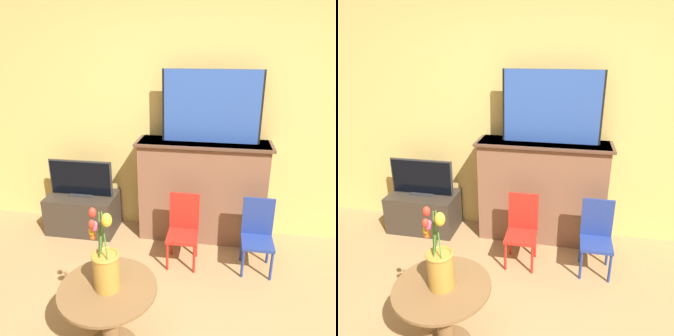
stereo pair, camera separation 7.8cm
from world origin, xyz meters
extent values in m
cube|color=#E0BC66|center=(0.00, 2.13, 1.35)|extent=(8.00, 0.06, 2.70)
cube|color=brown|center=(0.10, 1.93, 0.53)|extent=(1.27, 0.35, 1.06)
cube|color=brown|center=(0.10, 1.92, 1.04)|extent=(1.33, 0.39, 0.02)
cube|color=black|center=(0.16, 1.94, 1.40)|extent=(0.94, 0.02, 0.69)
cube|color=#2D51A8|center=(0.16, 1.93, 1.40)|extent=(0.90, 0.02, 0.69)
cube|color=#382D23|center=(-1.19, 1.86, 0.21)|extent=(0.74, 0.45, 0.42)
cube|color=#2D2D2D|center=(-1.19, 1.86, 0.42)|extent=(0.26, 0.12, 0.02)
cube|color=#2D2D2D|center=(-1.19, 1.87, 0.61)|extent=(0.69, 0.02, 0.39)
cube|color=black|center=(-1.19, 1.86, 0.61)|extent=(0.66, 0.02, 0.36)
cylinder|color=red|center=(-0.16, 1.29, 0.14)|extent=(0.02, 0.02, 0.28)
cylinder|color=red|center=(0.09, 1.29, 0.14)|extent=(0.02, 0.02, 0.28)
cylinder|color=red|center=(-0.16, 1.54, 0.14)|extent=(0.02, 0.02, 0.28)
cylinder|color=red|center=(0.09, 1.54, 0.14)|extent=(0.02, 0.02, 0.28)
cube|color=red|center=(-0.03, 1.41, 0.29)|extent=(0.28, 0.28, 0.03)
cube|color=red|center=(-0.03, 1.54, 0.49)|extent=(0.28, 0.02, 0.36)
cylinder|color=navy|center=(0.52, 1.30, 0.14)|extent=(0.02, 0.02, 0.28)
cylinder|color=navy|center=(0.76, 1.30, 0.14)|extent=(0.02, 0.02, 0.28)
cylinder|color=navy|center=(0.52, 1.54, 0.14)|extent=(0.02, 0.02, 0.28)
cylinder|color=navy|center=(0.76, 1.54, 0.14)|extent=(0.02, 0.02, 0.28)
cube|color=navy|center=(0.64, 1.42, 0.29)|extent=(0.28, 0.28, 0.03)
cube|color=navy|center=(0.64, 1.55, 0.49)|extent=(0.28, 0.02, 0.36)
cylinder|color=brown|center=(-0.38, 0.40, 0.25)|extent=(0.11, 0.11, 0.50)
cylinder|color=brown|center=(-0.38, 0.40, 0.51)|extent=(0.62, 0.62, 0.02)
cylinder|color=#B78433|center=(-0.38, 0.40, 0.64)|extent=(0.16, 0.16, 0.24)
torus|color=#B78433|center=(-0.38, 0.40, 0.76)|extent=(0.17, 0.17, 0.02)
cylinder|color=#477A2D|center=(-0.41, 0.38, 0.82)|extent=(0.03, 0.02, 0.30)
ellipsoid|color=#E0517A|center=(-0.42, 0.37, 0.97)|extent=(0.05, 0.05, 0.06)
cylinder|color=#477A2D|center=(-0.37, 0.37, 0.86)|extent=(0.05, 0.06, 0.38)
ellipsoid|color=gold|center=(-0.33, 0.32, 1.05)|extent=(0.06, 0.06, 0.08)
cylinder|color=#477A2D|center=(-0.40, 0.37, 0.84)|extent=(0.03, 0.04, 0.33)
ellipsoid|color=red|center=(-0.42, 0.34, 1.00)|extent=(0.04, 0.04, 0.05)
cylinder|color=#477A2D|center=(-0.41, 0.39, 0.80)|extent=(0.05, 0.01, 0.25)
ellipsoid|color=orange|center=(-0.45, 0.39, 0.92)|extent=(0.04, 0.04, 0.05)
cylinder|color=#477A2D|center=(-0.41, 0.39, 0.86)|extent=(0.03, 0.01, 0.38)
ellipsoid|color=red|center=(-0.43, 0.38, 1.05)|extent=(0.04, 0.04, 0.06)
cylinder|color=#477A2D|center=(-0.41, 0.40, 0.78)|extent=(0.06, 0.02, 0.20)
ellipsoid|color=orange|center=(-0.46, 0.41, 0.87)|extent=(0.04, 0.04, 0.06)
camera|label=1|loc=(0.26, -1.18, 1.94)|focal=35.00mm
camera|label=2|loc=(0.34, -1.17, 1.94)|focal=35.00mm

